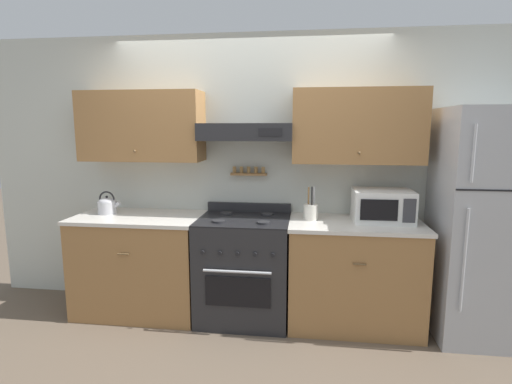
{
  "coord_description": "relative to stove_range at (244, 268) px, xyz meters",
  "views": [
    {
      "loc": [
        0.55,
        -3.03,
        1.71
      ],
      "look_at": [
        0.11,
        0.28,
        1.16
      ],
      "focal_mm": 28.0,
      "sensor_mm": 36.0,
      "label": 1
    }
  ],
  "objects": [
    {
      "name": "stove_range",
      "position": [
        0.0,
        0.0,
        0.0
      ],
      "size": [
        0.79,
        0.69,
        1.0
      ],
      "color": "#232326",
      "rests_on": "ground_plane"
    },
    {
      "name": "utensil_crock",
      "position": [
        0.58,
        0.05,
        0.53
      ],
      "size": [
        0.13,
        0.13,
        0.29
      ],
      "color": "silver",
      "rests_on": "counter_right"
    },
    {
      "name": "microwave",
      "position": [
        1.18,
        0.07,
        0.59
      ],
      "size": [
        0.49,
        0.38,
        0.27
      ],
      "color": "white",
      "rests_on": "counter_right"
    },
    {
      "name": "tea_kettle",
      "position": [
        -1.29,
        0.05,
        0.53
      ],
      "size": [
        0.22,
        0.17,
        0.21
      ],
      "color": "#B7B7BC",
      "rests_on": "counter_left"
    },
    {
      "name": "counter_right",
      "position": [
        0.96,
        0.01,
        -0.0
      ],
      "size": [
        1.12,
        0.68,
        0.91
      ],
      "color": "olive",
      "rests_on": "ground_plane"
    },
    {
      "name": "ground_plane",
      "position": [
        0.0,
        -0.33,
        -0.46
      ],
      "size": [
        16.0,
        16.0,
        0.0
      ],
      "primitive_type": "plane",
      "color": "brown"
    },
    {
      "name": "refrigerator",
      "position": [
        1.99,
        -0.03,
        0.47
      ],
      "size": [
        0.78,
        0.74,
        1.86
      ],
      "color": "#ADAFB5",
      "rests_on": "ground_plane"
    },
    {
      "name": "counter_left",
      "position": [
        -0.97,
        0.01,
        -0.0
      ],
      "size": [
        1.15,
        0.68,
        0.91
      ],
      "color": "olive",
      "rests_on": "ground_plane"
    },
    {
      "name": "wall_back",
      "position": [
        -0.0,
        0.31,
        0.95
      ],
      "size": [
        5.2,
        0.46,
        2.55
      ],
      "color": "silver",
      "rests_on": "ground_plane"
    }
  ]
}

